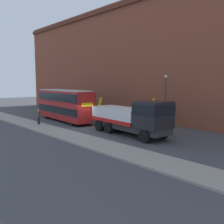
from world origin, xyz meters
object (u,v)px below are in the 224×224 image
object	(u,v)px
double_decker_bus	(65,104)
pedestrian_onlooker	(39,117)
recovery_tow_truck	(132,117)
street_lamp	(165,97)

from	to	relation	value
double_decker_bus	pedestrian_onlooker	distance (m)	4.37
recovery_tow_truck	double_decker_bus	size ratio (longest dim) A/B	0.92
recovery_tow_truck	street_lamp	distance (m)	5.97
recovery_tow_truck	double_decker_bus	xyz separation A→B (m)	(-12.09, 0.03, 0.47)
recovery_tow_truck	street_lamp	world-z (taller)	street_lamp
recovery_tow_truck	double_decker_bus	bearing A→B (deg)	-176.07
double_decker_bus	street_lamp	distance (m)	13.09
pedestrian_onlooker	street_lamp	world-z (taller)	street_lamp
street_lamp	pedestrian_onlooker	bearing A→B (deg)	-137.95
pedestrian_onlooker	street_lamp	distance (m)	14.79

